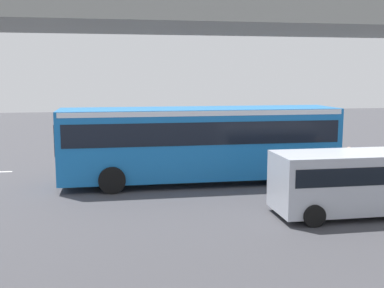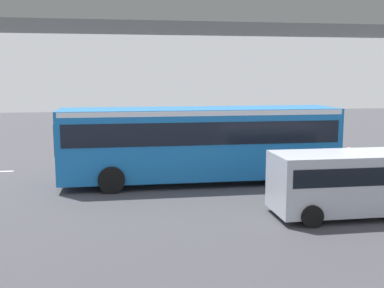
{
  "view_description": "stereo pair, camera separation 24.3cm",
  "coord_description": "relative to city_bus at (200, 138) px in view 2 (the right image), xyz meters",
  "views": [
    {
      "loc": [
        2.25,
        19.55,
        4.48
      ],
      "look_at": [
        -1.06,
        0.34,
        1.6
      ],
      "focal_mm": 43.29,
      "sensor_mm": 36.0,
      "label": 1
    },
    {
      "loc": [
        2.01,
        19.59,
        4.48
      ],
      "look_at": [
        -1.06,
        0.34,
        1.6
      ],
      "focal_mm": 43.29,
      "sensor_mm": 36.0,
      "label": 2
    }
  ],
  "objects": [
    {
      "name": "parked_van",
      "position": [
        -3.85,
        5.35,
        -0.7
      ],
      "size": [
        4.8,
        2.17,
        2.05
      ],
      "color": "#B7BCC6",
      "rests_on": "ground"
    },
    {
      "name": "lane_dash_centre",
      "position": [
        1.34,
        -3.69,
        -1.88
      ],
      "size": [
        2.0,
        0.2,
        0.01
      ],
      "primitive_type": "cube",
      "color": "silver",
      "rests_on": "ground"
    },
    {
      "name": "lane_dash_leftmost",
      "position": [
        -6.66,
        -3.69,
        -1.88
      ],
      "size": [
        2.0,
        0.2,
        0.01
      ],
      "primitive_type": "cube",
      "color": "silver",
      "rests_on": "ground"
    },
    {
      "name": "pedestrian_overpass",
      "position": [
        1.34,
        10.25,
        3.33
      ],
      "size": [
        31.94,
        2.6,
        6.93
      ],
      "color": "gray",
      "rests_on": "ground"
    },
    {
      "name": "ground",
      "position": [
        1.34,
        -0.69,
        -1.88
      ],
      "size": [
        80.0,
        80.0,
        0.0
      ],
      "primitive_type": "plane",
      "color": "#424247"
    },
    {
      "name": "pedestrian",
      "position": [
        -5.3,
        2.66,
        -1.0
      ],
      "size": [
        0.38,
        0.38,
        1.79
      ],
      "color": "#2D2D38",
      "rests_on": "ground"
    },
    {
      "name": "traffic_sign",
      "position": [
        -6.36,
        -4.56,
        0.01
      ],
      "size": [
        0.08,
        0.6,
        2.8
      ],
      "color": "slate",
      "rests_on": "ground"
    },
    {
      "name": "lane_dash_left",
      "position": [
        -2.66,
        -3.69,
        -1.88
      ],
      "size": [
        2.0,
        0.2,
        0.01
      ],
      "primitive_type": "cube",
      "color": "silver",
      "rests_on": "ground"
    },
    {
      "name": "city_bus",
      "position": [
        0.0,
        0.0,
        0.0
      ],
      "size": [
        11.54,
        2.85,
        3.15
      ],
      "color": "#196BB7",
      "rests_on": "ground"
    },
    {
      "name": "lane_dash_right",
      "position": [
        5.34,
        -3.69,
        -1.88
      ],
      "size": [
        2.0,
        0.2,
        0.01
      ],
      "primitive_type": "cube",
      "color": "silver",
      "rests_on": "ground"
    }
  ]
}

